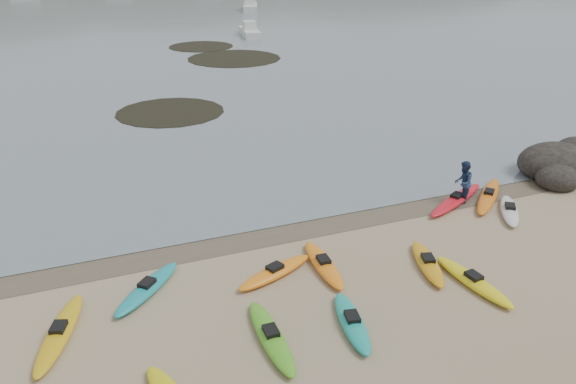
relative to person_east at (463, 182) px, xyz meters
name	(u,v)px	position (x,y,z in m)	size (l,w,h in m)	color
ground	(288,225)	(-8.01, 0.80, -0.97)	(600.00, 600.00, 0.00)	tan
wet_sand	(291,228)	(-8.01, 0.50, -0.97)	(60.00, 60.00, 0.00)	brown
kayaks	(351,268)	(-7.23, -3.33, -0.80)	(21.11, 10.74, 0.34)	yellow
person_east	(463,182)	(0.00, 0.00, 0.00)	(0.94, 0.74, 1.94)	navy
rock_cluster	(566,169)	(6.99, 0.83, -0.71)	(5.44, 4.03, 1.92)	black
kelp_mats	(210,66)	(-3.09, 32.69, -0.94)	(17.63, 31.19, 0.04)	black
moored_boats	(118,8)	(-6.17, 79.75, -0.43)	(88.28, 82.88, 1.23)	silver
far_hills	(194,18)	(31.37, 194.77, -16.90)	(550.00, 135.00, 80.00)	#384235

